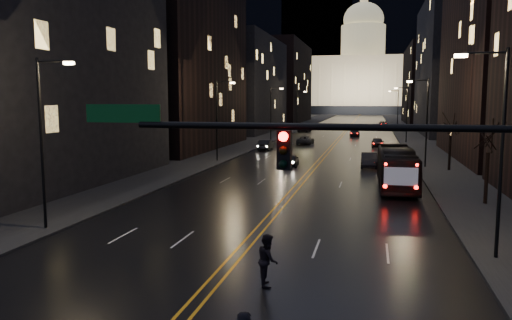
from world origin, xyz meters
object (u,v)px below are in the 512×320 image
Objects in this scene: bus at (397,168)px; oncoming_car_a at (290,160)px; receding_car_a at (369,160)px; oncoming_car_b at (266,145)px; traffic_signal at (381,172)px; pedestrian_b at (268,260)px.

oncoming_car_a is at bearing 132.91° from bus.
bus is 2.47× the size of receding_car_a.
bus is 2.58× the size of oncoming_car_b.
bus is 14.68m from oncoming_car_a.
oncoming_car_b is 20.38m from receding_car_a.
oncoming_car_a is 8.04m from receding_car_a.
traffic_signal is 56.16m from oncoming_car_b.
bus is at bearing 129.77° from oncoming_car_a.
oncoming_car_a is (-10.13, 10.58, -0.89)m from bus.
oncoming_car_b is 2.26× the size of pedestrian_b.
receding_car_a is 2.36× the size of pedestrian_b.
oncoming_car_a is 2.07× the size of pedestrian_b.
bus is 5.82× the size of pedestrian_b.
receding_car_a is (-2.16, 11.64, -0.82)m from bus.
traffic_signal is 4.29× the size of oncoming_car_a.
traffic_signal is 39.37m from oncoming_car_a.
pedestrian_b reaches higher than oncoming_car_a.
oncoming_car_b is 50.22m from pedestrian_b.
traffic_signal is at bearing 98.42° from oncoming_car_a.
oncoming_car_b is at bearing 132.85° from receding_car_a.
bus is at bearing 120.39° from oncoming_car_b.
oncoming_car_b is (-14.41, 54.11, -4.38)m from traffic_signal.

